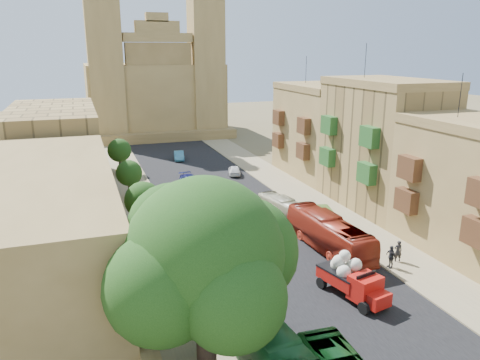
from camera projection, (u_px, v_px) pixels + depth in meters
road_surface at (228, 205)px, 52.00m from camera, size 14.00×140.00×0.01m
sidewalk_east at (305, 197)px, 54.99m from camera, size 5.00×140.00×0.01m
sidewalk_west at (142, 215)px, 49.01m from camera, size 5.00×140.00×0.01m
kerb_east at (286, 199)px, 54.19m from camera, size 0.25×140.00×0.12m
kerb_west at (166, 212)px, 49.78m from camera, size 0.25×140.00×0.12m
townhouse_c at (382, 144)px, 50.61m from camera, size 9.00×14.00×17.40m
townhouse_d at (320, 130)px, 63.56m from camera, size 9.00×14.00×15.90m
west_wall at (121, 248)px, 38.72m from camera, size 1.00×40.00×1.80m
west_building_low at (44, 226)px, 34.28m from camera, size 10.00×28.00×8.40m
west_building_mid at (55, 148)px, 57.74m from camera, size 10.00×22.00×10.00m
church at (154, 87)px, 93.71m from camera, size 28.00×22.50×36.30m
ficus_tree at (206, 261)px, 23.67m from camera, size 10.77×9.91×10.77m
street_tree_a at (168, 255)px, 31.58m from camera, size 3.22×3.22×4.95m
street_tree_b at (143, 200)px, 42.45m from camera, size 3.41×3.41×5.25m
street_tree_c at (129, 173)px, 53.49m from camera, size 3.00×3.00×4.61m
street_tree_d at (119, 151)px, 64.35m from camera, size 3.24×3.24×4.98m
red_truck at (352, 278)px, 32.42m from camera, size 3.26×5.77×3.20m
olive_pickup at (323, 221)px, 44.64m from camera, size 3.00×4.85×1.86m
bus_green_north at (263, 343)px, 25.31m from camera, size 3.33×10.01×2.74m
bus_red_east at (329, 234)px, 40.06m from camera, size 3.09×10.90×3.00m
bus_cream_east at (287, 211)px, 46.82m from camera, size 3.42×8.50×2.31m
car_blue_a at (243, 229)px, 43.57m from camera, size 2.18×3.56×1.13m
car_white_a at (223, 218)px, 46.57m from camera, size 2.25×3.55×1.10m
car_cream at (263, 212)px, 47.90m from camera, size 3.90×5.11×1.29m
car_dkblue at (190, 181)px, 59.42m from camera, size 2.25×4.73×1.33m
car_white_b at (234, 170)px, 64.59m from camera, size 2.51×4.14×1.32m
car_blue_b at (179, 156)px, 73.47m from camera, size 2.07×4.30×1.36m
pedestrian_a at (398, 251)px, 38.03m from camera, size 0.75×0.58×1.82m
pedestrian_c at (391, 257)px, 36.95m from camera, size 0.48×1.10×1.86m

